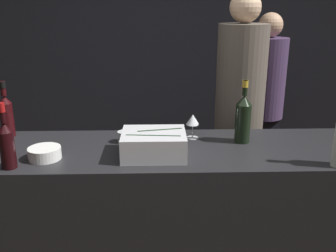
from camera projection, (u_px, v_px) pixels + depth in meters
wall_back_chalkboard at (163, 40)px, 3.84m from camera, size 6.40×0.06×2.80m
bar_counter at (168, 225)px, 2.23m from camera, size 2.26×0.65×0.98m
ice_bin_with_bottles at (154, 143)px, 1.96m from camera, size 0.33×0.28×0.13m
bowl_white at (45, 153)px, 1.93m from camera, size 0.17×0.17×0.06m
wine_glass at (193, 121)px, 2.21m from camera, size 0.08×0.08×0.15m
candle_votive at (124, 137)px, 2.17m from camera, size 0.08×0.08×0.06m
champagne_bottle at (243, 118)px, 2.14m from camera, size 0.09×0.09×0.36m
red_wine_bottle_tall at (7, 143)px, 1.79m from camera, size 0.07×0.07×0.33m
red_wine_bottle_black_foil at (6, 114)px, 2.23m from camera, size 0.08×0.08×0.34m
person_in_hoodie at (239, 109)px, 2.68m from camera, size 0.35×0.35×1.84m
person_blond_tee at (265, 98)px, 3.38m from camera, size 0.34×0.34×1.69m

